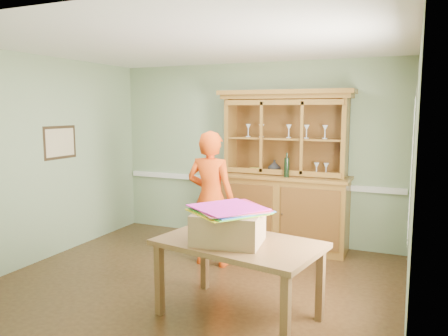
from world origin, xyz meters
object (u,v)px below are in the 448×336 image
at_px(cardboard_box, 228,228).
at_px(person, 211,199).
at_px(china_hutch, 283,193).
at_px(dining_table, 239,250).

xyz_separation_m(cardboard_box, person, (-0.80, 1.31, -0.03)).
bearing_deg(cardboard_box, person, 121.29).
distance_m(china_hutch, person, 1.27).
relative_size(cardboard_box, person, 0.36).
height_order(dining_table, person, person).
bearing_deg(person, cardboard_box, 119.46).
bearing_deg(cardboard_box, china_hutch, 93.60).
bearing_deg(dining_table, china_hutch, 105.91).
bearing_deg(dining_table, person, 135.67).
height_order(china_hutch, dining_table, china_hutch).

